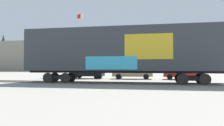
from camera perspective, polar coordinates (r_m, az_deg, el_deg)
ground_plane at (r=18.07m, az=0.93°, el=-5.74°), size 260.00×260.00×0.00m
track at (r=17.87m, az=7.99°, el=-5.65°), size 60.01×4.37×0.08m
freight_car at (r=18.01m, az=2.83°, el=3.57°), size 17.51×3.69×5.11m
flagpole at (r=31.82m, az=-9.58°, el=7.05°), size 1.31×0.66×9.90m
hillside at (r=86.39m, az=6.15°, el=1.44°), size 149.92×42.01×15.61m
parked_car_black at (r=25.68m, az=-7.08°, el=-2.43°), size 4.10×2.10×1.72m
parked_car_tan at (r=24.77m, az=5.69°, el=-2.74°), size 4.80×2.02×1.49m
parked_car_red at (r=24.88m, az=19.36°, el=-2.47°), size 4.64×2.49×1.71m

